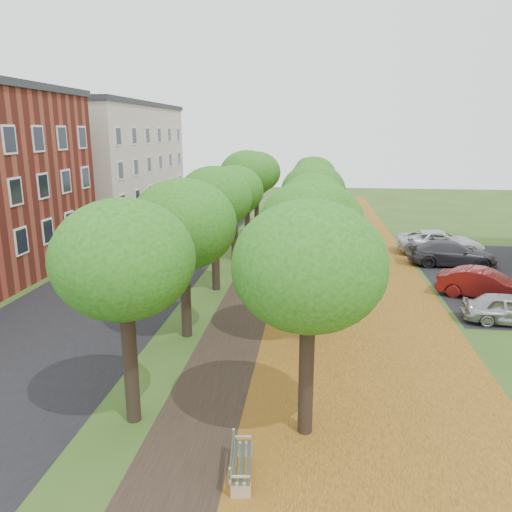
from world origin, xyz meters
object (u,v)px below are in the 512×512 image
(car_grey, at_px, (452,254))
(car_white, at_px, (440,242))
(car_red, at_px, (485,284))
(car_silver, at_px, (510,309))
(bench, at_px, (240,462))

(car_grey, distance_m, car_white, 3.03)
(car_red, height_order, car_grey, car_grey)
(car_silver, relative_size, car_white, 0.69)
(bench, height_order, car_grey, car_grey)
(bench, distance_m, car_white, 25.27)
(car_grey, bearing_deg, car_silver, -176.92)
(car_red, xyz_separation_m, car_white, (0.00, 9.19, 0.04))
(car_silver, relative_size, car_grey, 0.74)
(bench, bearing_deg, car_white, -29.10)
(car_silver, bearing_deg, car_grey, 4.30)
(car_silver, distance_m, car_red, 3.20)
(car_silver, xyz_separation_m, car_grey, (0.00, 9.36, 0.09))
(bench, height_order, car_silver, car_silver)
(bench, relative_size, car_red, 0.38)
(bench, bearing_deg, car_silver, -48.36)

